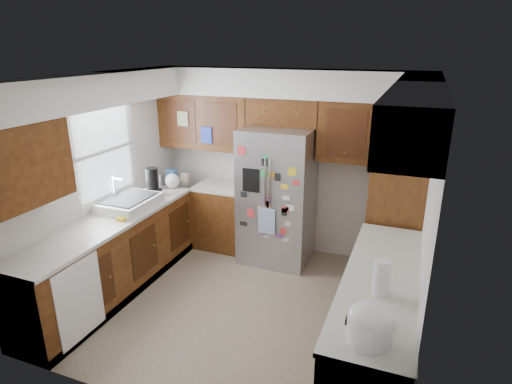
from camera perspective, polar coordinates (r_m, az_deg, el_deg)
floor at (r=5.01m, az=-1.86°, el=-14.66°), size 3.60×3.60×0.00m
room_shell at (r=4.64m, az=-1.54°, el=7.13°), size 3.64×3.24×2.52m
left_counter_run at (r=5.43m, az=-15.23°, el=-7.34°), size 1.36×3.20×0.92m
right_counter_run at (r=4.10m, az=15.77°, el=-16.94°), size 0.63×2.25×0.92m
pantry at (r=5.26m, az=18.37°, el=-0.88°), size 0.60×0.90×2.15m
fridge at (r=5.62m, az=2.86°, el=-0.52°), size 0.90×0.79×1.80m
bridge_cabinet at (r=5.57m, az=3.80°, el=10.70°), size 0.96×0.34×0.35m
fridge_top_items at (r=5.54m, az=2.29°, el=13.78°), size 0.72×0.29×0.27m
sink_assembly at (r=5.35m, az=-16.52°, el=-1.38°), size 0.52×0.75×0.37m
left_counter_clutter at (r=5.85m, az=-12.36°, el=1.39°), size 0.34×0.79×0.38m
rice_cooker at (r=3.02m, az=14.98°, el=-16.52°), size 0.31×0.30×0.27m
paper_towel at (r=3.54m, az=16.39°, el=-10.85°), size 0.13×0.13×0.29m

